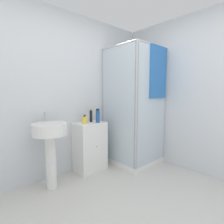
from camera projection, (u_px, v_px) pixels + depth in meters
wall_back at (56, 94)px, 2.62m from camera, size 6.40×0.06×2.50m
wall_right at (221, 94)px, 2.50m from camera, size 0.06×6.40×2.50m
shower_enclosure at (136, 129)px, 3.11m from camera, size 0.81×0.84×2.05m
vanity_cabinet at (90, 146)px, 2.87m from camera, size 0.48×0.36×0.79m
sink at (50, 139)px, 2.27m from camera, size 0.44×0.44×1.01m
soap_dispenser at (84, 120)px, 2.69m from camera, size 0.07×0.07×0.14m
shampoo_bottle_tall_black at (91, 116)px, 2.88m from camera, size 0.05×0.05×0.21m
shampoo_bottle_blue at (98, 116)px, 2.81m from camera, size 0.07×0.07×0.23m
lotion_bottle_white at (87, 118)px, 2.81m from camera, size 0.04×0.05×0.16m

